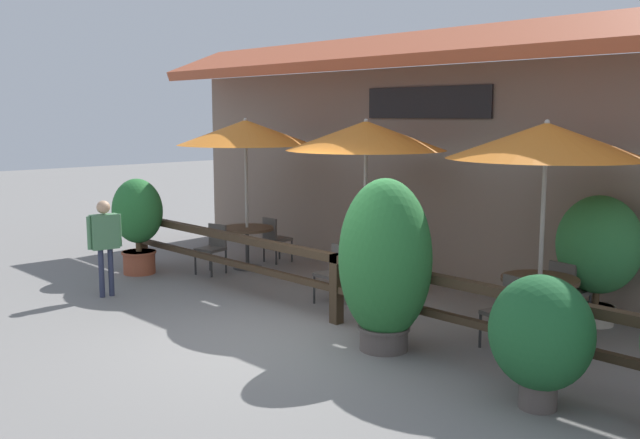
{
  "coord_description": "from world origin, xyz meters",
  "views": [
    {
      "loc": [
        6.62,
        -5.56,
        2.8
      ],
      "look_at": [
        -0.75,
        1.46,
        1.3
      ],
      "focal_mm": 40.0,
      "sensor_mm": 36.0,
      "label": 1
    }
  ],
  "objects": [
    {
      "name": "potted_plant_corner_fern",
      "position": [
        2.43,
        3.55,
        1.05
      ],
      "size": [
        1.13,
        1.02,
        1.75
      ],
      "color": "#B7AD99",
      "rests_on": "ground"
    },
    {
      "name": "patio_umbrella_near",
      "position": [
        -3.61,
        2.33,
        2.48
      ],
      "size": [
        2.46,
        2.46,
        2.74
      ],
      "color": "#B7B2A8",
      "rests_on": "ground"
    },
    {
      "name": "chair_near_streetside",
      "position": [
        -3.69,
        1.63,
        0.49
      ],
      "size": [
        0.5,
        0.5,
        0.87
      ],
      "rotation": [
        0.0,
        0.0,
        0.22
      ],
      "color": "#514C47",
      "rests_on": "ground"
    },
    {
      "name": "patio_railing",
      "position": [
        0.0,
        1.05,
        0.7
      ],
      "size": [
        10.4,
        0.14,
        0.95
      ],
      "color": "#3D2D1E",
      "rests_on": "ground"
    },
    {
      "name": "potted_plant_tall_tropical",
      "position": [
        1.16,
        0.7,
        1.07
      ],
      "size": [
        1.16,
        1.04,
        2.07
      ],
      "color": "#564C47",
      "rests_on": "ground"
    },
    {
      "name": "chair_far_wallside",
      "position": [
        2.18,
        3.22,
        0.49
      ],
      "size": [
        0.46,
        0.46,
        0.87
      ],
      "rotation": [
        0.0,
        0.0,
        3.03
      ],
      "color": "#514C47",
      "rests_on": "ground"
    },
    {
      "name": "patio_umbrella_middle",
      "position": [
        -0.79,
        2.46,
        2.48
      ],
      "size": [
        2.46,
        2.46,
        2.74
      ],
      "color": "#B7B2A8",
      "rests_on": "ground"
    },
    {
      "name": "dining_table_middle",
      "position": [
        -0.79,
        2.46,
        0.61
      ],
      "size": [
        0.97,
        0.97,
        0.76
      ],
      "color": "#4C3826",
      "rests_on": "ground"
    },
    {
      "name": "dining_table_near",
      "position": [
        -3.61,
        2.33,
        0.61
      ],
      "size": [
        0.97,
        0.97,
        0.76
      ],
      "color": "#4C3826",
      "rests_on": "ground"
    },
    {
      "name": "pedestrian",
      "position": [
        -3.48,
        -0.52,
        0.97
      ],
      "size": [
        0.24,
        0.53,
        1.5
      ],
      "rotation": [
        0.0,
        0.0,
        -1.72
      ],
      "color": "#2D334C",
      "rests_on": "ground"
    },
    {
      "name": "chair_middle_streetside",
      "position": [
        -0.76,
        1.78,
        0.49
      ],
      "size": [
        0.43,
        0.43,
        0.87
      ],
      "rotation": [
        0.0,
        0.0,
        -0.02
      ],
      "color": "#514C47",
      "rests_on": "ground"
    },
    {
      "name": "ground_plane",
      "position": [
        0.0,
        0.0,
        0.0
      ],
      "size": [
        60.0,
        60.0,
        0.0
      ],
      "primitive_type": "plane",
      "color": "slate"
    },
    {
      "name": "patio_umbrella_far",
      "position": [
        2.17,
        2.52,
        2.48
      ],
      "size": [
        2.46,
        2.46,
        2.74
      ],
      "color": "#B7B2A8",
      "rests_on": "ground"
    },
    {
      "name": "potted_plant_broad_leaf",
      "position": [
        -4.59,
        0.67,
        1.0
      ],
      "size": [
        0.95,
        0.86,
        1.69
      ],
      "color": "#9E4C33",
      "rests_on": "ground"
    },
    {
      "name": "dining_table_far",
      "position": [
        2.17,
        2.52,
        0.61
      ],
      "size": [
        0.97,
        0.97,
        0.76
      ],
      "color": "#4C3826",
      "rests_on": "ground"
    },
    {
      "name": "chair_far_streetside",
      "position": [
        2.16,
        1.81,
        0.49
      ],
      "size": [
        0.5,
        0.5,
        0.87
      ],
      "rotation": [
        0.0,
        0.0,
        -0.2
      ],
      "color": "#514C47",
      "rests_on": "ground"
    },
    {
      "name": "building_facade",
      "position": [
        -0.0,
        4.1,
        2.17
      ],
      "size": [
        14.28,
        1.49,
        4.23
      ],
      "color": "gray",
      "rests_on": "ground"
    },
    {
      "name": "chair_near_wallside",
      "position": [
        -3.65,
        3.03,
        0.49
      ],
      "size": [
        0.43,
        0.43,
        0.87
      ],
      "rotation": [
        0.0,
        0.0,
        3.11
      ],
      "color": "#514C47",
      "rests_on": "ground"
    },
    {
      "name": "chair_middle_wallside",
      "position": [
        -0.85,
        3.15,
        0.49
      ],
      "size": [
        0.42,
        0.42,
        0.87
      ],
      "rotation": [
        0.0,
        0.0,
        3.15
      ],
      "color": "#514C47",
      "rests_on": "ground"
    },
    {
      "name": "potted_plant_entrance_palm",
      "position": [
        3.34,
        0.47,
        0.73
      ],
      "size": [
        1.01,
        0.91,
        1.31
      ],
      "color": "#564C47",
      "rests_on": "ground"
    }
  ]
}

